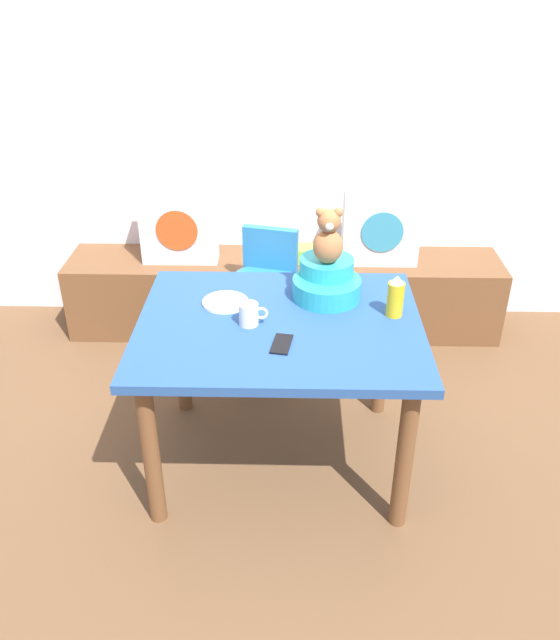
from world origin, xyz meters
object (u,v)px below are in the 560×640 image
Objects in this scene: cell_phone at (282,344)px; pillow_floral_left at (179,226)px; book_stack at (305,254)px; dinner_plate_near at (225,302)px; ketchup_bottle at (395,297)px; dining_table at (279,344)px; highchair at (264,283)px; infant_seat_teal at (327,281)px; teddy_bear at (328,237)px; pillow_floral_right at (381,228)px; coffee_mug at (249,314)px.

pillow_floral_left is at bearing -56.36° from cell_phone.
dinner_plate_near reaches higher than book_stack.
dining_table is at bearing -172.17° from ketchup_bottle.
highchair is (0.51, -0.42, -0.16)m from pillow_floral_left.
infant_seat_teal is 1.78× the size of ketchup_bottle.
infant_seat_teal is 1.32× the size of teddy_bear.
pillow_floral_left is 1.17m from pillow_floral_right.
book_stack is 1.67× the size of coffee_mug.
infant_seat_teal is 2.29× the size of cell_phone.
pillow_floral_right is at bearing -2.76° from book_stack.
book_stack is at bearing 177.24° from pillow_floral_right.
pillow_floral_left is at bearing 134.06° from ketchup_bottle.
highchair is (-0.23, -0.44, 0.02)m from book_stack.
pillow_floral_right is 1.48m from cell_phone.
cell_phone is at bearing -49.12° from coffee_mug.
book_stack is at bearing 84.17° from dining_table.
pillow_floral_left reaches higher than book_stack.
pillow_floral_left is 2.38× the size of ketchup_bottle.
highchair is 2.39× the size of infant_seat_teal.
pillow_floral_right is 3.06× the size of cell_phone.
ketchup_bottle is at bearing -50.86° from highchair.
cell_phone is (-0.47, -0.25, -0.08)m from ketchup_bottle.
cell_phone is at bearing -52.82° from dinner_plate_near.
infant_seat_teal reaches higher than dinner_plate_near.
dinner_plate_near is at bearing 173.11° from ketchup_bottle.
infant_seat_teal is 0.21m from teddy_bear.
dinner_plate_near is (-0.44, -0.08, -0.27)m from teddy_bear.
dinner_plate_near is at bearing -169.18° from teddy_bear.
pillow_floral_right is 1.03m from infant_seat_teal.
dining_table is at bearing -130.34° from infant_seat_teal.
pillow_floral_left is at bearing 140.93° from highchair.
dining_table is at bearing -95.83° from book_stack.
pillow_floral_left is 3.06× the size of cell_phone.
highchair is at bearing -147.80° from pillow_floral_right.
dining_table is at bearing -76.72° from cell_phone.
book_stack is 0.49m from highchair.
cell_phone reaches higher than dining_table.
pillow_floral_right reaches higher than highchair.
teddy_bear reaches higher than ketchup_bottle.
pillow_floral_right is 2.20× the size of book_stack.
cell_phone is (0.25, -0.33, -0.00)m from dinner_plate_near.
pillow_floral_left reaches higher than highchair.
teddy_bear is (0.82, -0.96, 0.34)m from pillow_floral_left.
ketchup_bottle is 1.28× the size of cell_phone.
book_stack is 1.08× the size of ketchup_bottle.
ketchup_bottle is at bearing -31.76° from infant_seat_teal.
dinner_plate_near is at bearing -43.66° from cell_phone.
teddy_bear reaches higher than dinner_plate_near.
teddy_bear is at bearing 10.82° from dinner_plate_near.
book_stack is at bearing -85.40° from cell_phone.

